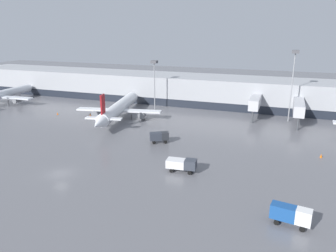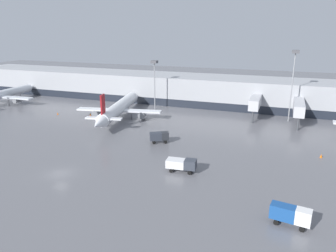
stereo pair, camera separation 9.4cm
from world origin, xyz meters
The scene contains 11 objects.
ground_plane centered at (0.00, 0.00, 0.00)m, with size 320.00×320.00×0.00m, color slate.
terminal_building centered at (0.26, 61.88, 4.50)m, with size 160.00×29.71×9.00m.
parked_jet_1 centered at (-7.48, 35.86, 2.88)m, with size 23.85×36.84×9.18m.
service_truck_0 centered at (19.69, 8.17, 1.43)m, with size 5.41×2.58×2.34m.
service_truck_1 centered at (10.50, 20.77, 1.48)m, with size 4.41×3.44×2.37m.
service_truck_2 centered at (37.76, -2.76, 1.62)m, with size 5.21×2.44×2.64m.
traffic_cone_0 centered at (-16.71, 35.66, 0.37)m, with size 0.40×0.40×0.74m.
traffic_cone_1 centered at (43.45, 23.51, 0.39)m, with size 0.47×0.47×0.77m.
traffic_cone_2 centered at (-26.26, 33.28, 0.29)m, with size 0.49×0.49×0.58m.
apron_light_mast_0 centered at (-1.93, 48.79, 12.10)m, with size 1.80×1.80×14.96m.
apron_light_mast_2 centered at (37.13, 48.81, 14.83)m, with size 1.80×1.80×18.86m.
Camera 1 is at (35.49, -42.64, 24.51)m, focal length 35.00 mm.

